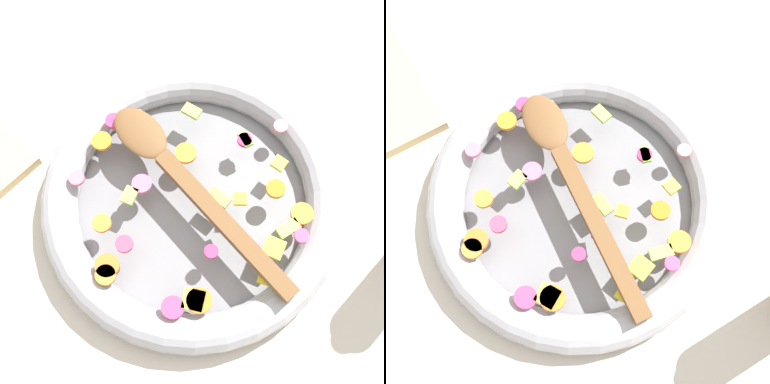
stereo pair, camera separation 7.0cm
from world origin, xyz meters
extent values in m
plane|color=beige|center=(0.00, 0.00, 0.00)|extent=(4.00, 4.00, 0.00)
cylinder|color=slate|center=(0.00, 0.00, 0.01)|extent=(0.36, 0.36, 0.01)
torus|color=#9E9EA5|center=(0.00, 0.00, 0.03)|extent=(0.41, 0.41, 0.05)
cylinder|color=orange|center=(-0.05, -0.11, 0.05)|extent=(0.03, 0.03, 0.01)
cylinder|color=orange|center=(0.11, -0.10, 0.05)|extent=(0.04, 0.04, 0.01)
cylinder|color=orange|center=(-0.04, 0.03, 0.05)|extent=(0.04, 0.04, 0.01)
cylinder|color=orange|center=(0.00, -0.15, 0.05)|extent=(0.03, 0.03, 0.01)
cylinder|color=orange|center=(-0.14, -0.03, 0.05)|extent=(0.04, 0.04, 0.01)
cylinder|color=orange|center=(-0.01, -0.15, 0.05)|extent=(0.04, 0.04, 0.01)
cylinder|color=orange|center=(0.08, 0.08, 0.05)|extent=(0.03, 0.03, 0.01)
cylinder|color=orange|center=(0.12, 0.08, 0.05)|extent=(0.03, 0.03, 0.01)
cube|color=#A0CE42|center=(0.00, 0.11, 0.05)|extent=(0.03, 0.02, 0.01)
cube|color=#A3BB4B|center=(0.03, 0.02, 0.05)|extent=(0.03, 0.02, 0.01)
cube|color=#93CF46|center=(0.06, 0.00, 0.05)|extent=(0.02, 0.02, 0.01)
cube|color=#A7D153|center=(0.12, 0.05, 0.05)|extent=(0.02, 0.03, 0.01)
cube|color=#BBD856|center=(-0.08, 0.09, 0.05)|extent=(0.03, 0.02, 0.01)
cube|color=#B1CC54|center=(-0.05, -0.06, 0.05)|extent=(0.02, 0.03, 0.01)
cube|color=#95D24F|center=(-0.12, 0.03, 0.05)|extent=(0.03, 0.01, 0.01)
cylinder|color=pink|center=(0.02, 0.15, 0.05)|extent=(0.03, 0.03, 0.01)
cylinder|color=#CF3266|center=(0.07, -0.04, 0.05)|extent=(0.03, 0.03, 0.01)
cylinder|color=pink|center=(-0.12, -0.09, 0.05)|extent=(0.03, 0.03, 0.01)
cylinder|color=pink|center=(-0.06, -0.04, 0.05)|extent=(0.03, 0.03, 0.01)
cylinder|color=#DC3C6F|center=(0.09, -0.13, 0.05)|extent=(0.04, 0.04, 0.01)
cylinder|color=#E34278|center=(0.14, 0.05, 0.05)|extent=(0.03, 0.03, 0.01)
cylinder|color=#DC3A71|center=(-0.15, 0.00, 0.05)|extent=(0.03, 0.03, 0.01)
cylinder|color=#D34264|center=(-0.01, -0.11, 0.05)|extent=(0.02, 0.02, 0.01)
cylinder|color=#D52D5D|center=(0.00, 0.10, 0.05)|extent=(0.03, 0.03, 0.01)
cube|color=yellow|center=(0.10, -0.10, 0.05)|extent=(0.04, 0.04, 0.01)
cube|color=yellow|center=(0.06, 0.11, 0.05)|extent=(0.02, 0.02, 0.01)
cube|color=gold|center=(0.05, 0.04, 0.05)|extent=(0.02, 0.02, 0.01)
cube|color=gold|center=(0.15, -0.02, 0.05)|extent=(0.03, 0.03, 0.01)
cube|color=yellow|center=(0.13, 0.02, 0.05)|extent=(0.03, 0.03, 0.01)
cube|color=brown|center=(0.06, -0.01, 0.06)|extent=(0.25, 0.04, 0.01)
ellipsoid|color=brown|center=(-0.11, 0.01, 0.06)|extent=(0.09, 0.06, 0.01)
camera|label=1|loc=(0.18, -0.18, 0.71)|focal=50.00mm
camera|label=2|loc=(0.22, -0.13, 0.71)|focal=50.00mm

